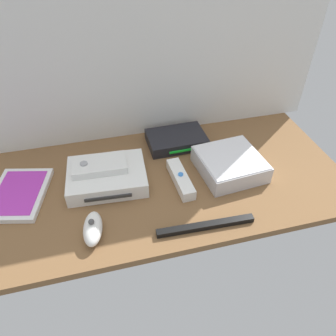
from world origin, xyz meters
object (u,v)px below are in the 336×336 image
at_px(remote_nunchuk, 93,228).
at_px(remote_classic_pad, 99,165).
at_px(network_router, 176,139).
at_px(remote_wand, 181,179).
at_px(game_console, 107,176).
at_px(game_case, 19,194).
at_px(sensor_bar, 206,226).
at_px(mini_computer, 230,164).

bearing_deg(remote_nunchuk, remote_classic_pad, 87.04).
distance_m(network_router, remote_wand, 0.18).
bearing_deg(game_console, remote_classic_pad, 138.95).
bearing_deg(remote_wand, network_router, 75.24).
bearing_deg(game_case, remote_nunchuk, -30.63).
height_order(remote_nunchuk, sensor_bar, remote_nunchuk).
bearing_deg(remote_classic_pad, game_case, -174.93).
bearing_deg(mini_computer, remote_classic_pad, 171.77).
bearing_deg(mini_computer, game_console, 173.85).
bearing_deg(mini_computer, network_router, 124.35).
relative_size(mini_computer, remote_classic_pad, 1.25).
relative_size(game_case, remote_wand, 1.44).
height_order(mini_computer, remote_classic_pad, remote_classic_pad).
distance_m(game_console, network_router, 0.26).
relative_size(game_console, sensor_bar, 0.92).
distance_m(game_console, sensor_bar, 0.30).
distance_m(game_case, sensor_bar, 0.50).
bearing_deg(network_router, remote_classic_pad, -156.73).
height_order(game_case, network_router, network_router).
height_order(network_router, remote_wand, same).
distance_m(mini_computer, sensor_bar, 0.23).
xyz_separation_m(game_console, mini_computer, (0.34, -0.04, 0.00)).
distance_m(game_console, remote_nunchuk, 0.18).
height_order(mini_computer, remote_wand, mini_computer).
xyz_separation_m(remote_nunchuk, remote_classic_pad, (0.04, 0.19, 0.03)).
bearing_deg(game_console, game_case, -177.47).
bearing_deg(network_router, remote_wand, -102.98).
xyz_separation_m(game_console, remote_wand, (0.19, -0.05, -0.01)).
bearing_deg(network_router, game_case, -166.55).
bearing_deg(remote_nunchuk, game_console, 81.38).
distance_m(network_router, remote_classic_pad, 0.27).
bearing_deg(game_case, mini_computer, 9.13).
relative_size(network_router, remote_classic_pad, 1.24).
bearing_deg(remote_classic_pad, remote_nunchuk, -98.56).
height_order(game_console, mini_computer, mini_computer).
xyz_separation_m(game_console, network_router, (0.23, 0.13, -0.00)).
height_order(remote_wand, sensor_bar, remote_wand).
relative_size(remote_nunchuk, sensor_bar, 0.44).
height_order(remote_wand, remote_nunchuk, remote_nunchuk).
relative_size(game_case, sensor_bar, 0.90).
distance_m(game_case, remote_wand, 0.43).
bearing_deg(sensor_bar, remote_wand, 97.72).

